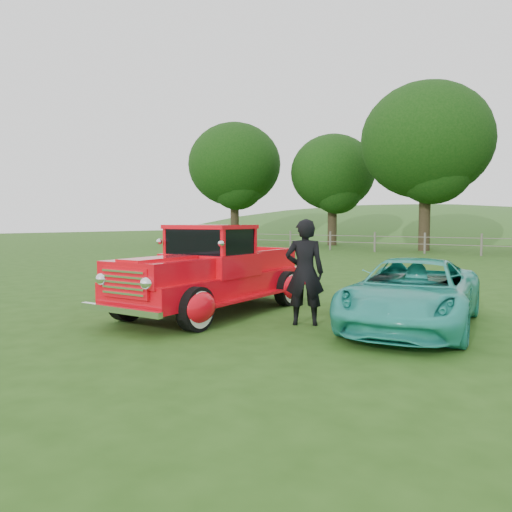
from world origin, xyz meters
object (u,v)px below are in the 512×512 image
Objects in this scene: tree_far_west at (235,165)px; tree_near_west at (426,141)px; red_pickup at (212,274)px; man at (305,272)px; teal_sedan at (413,293)px; tree_mid_west at (333,173)px.

tree_near_west reaches higher than tree_far_west.
red_pickup is 2.68× the size of man.
man is at bearing -77.14° from tree_near_west.
tree_far_west is at bearing -79.48° from man.
tree_far_west is at bearing 124.51° from teal_sedan.
tree_far_west is 16.03m from tree_near_west.
tree_far_west reaches higher than tree_mid_west.
teal_sedan is at bearing -72.84° from tree_near_west.
tree_near_west is (8.00, -3.00, 1.25)m from tree_mid_west.
teal_sedan is at bearing 12.18° from red_pickup.
teal_sedan is (15.07, -25.90, -4.95)m from tree_mid_west.
tree_far_west reaches higher than teal_sedan.
tree_mid_west is 29.59m from red_pickup.
man reaches higher than red_pickup.
tree_mid_west is 0.81× the size of tree_near_west.
teal_sedan is 1.91m from man.
tree_near_west is (16.00, -1.00, 0.31)m from tree_far_west.
man is at bearing -159.75° from teal_sedan.
tree_far_west is 2.31× the size of teal_sedan.
tree_far_west is 8.30m from tree_mid_west.
man is at bearing -49.19° from tree_far_west.
tree_far_west reaches higher than red_pickup.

